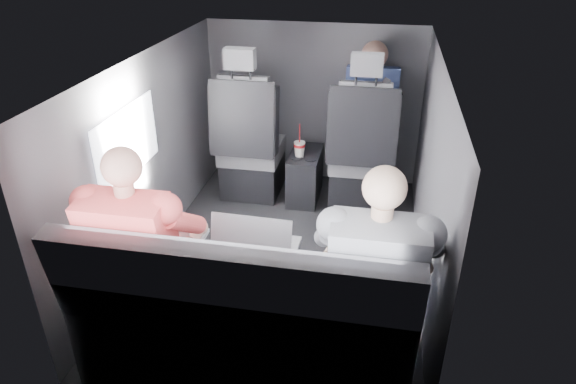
% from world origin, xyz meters
% --- Properties ---
extents(floor, '(2.60, 2.60, 0.00)m').
position_xyz_m(floor, '(0.00, 0.00, 0.00)').
color(floor, black).
rests_on(floor, ground).
extents(ceiling, '(2.60, 2.60, 0.00)m').
position_xyz_m(ceiling, '(0.00, 0.00, 1.35)').
color(ceiling, '#B2B2AD').
rests_on(ceiling, panel_back).
extents(panel_left, '(0.02, 2.60, 1.35)m').
position_xyz_m(panel_left, '(-0.90, 0.00, 0.68)').
color(panel_left, '#56565B').
rests_on(panel_left, floor).
extents(panel_right, '(0.02, 2.60, 1.35)m').
position_xyz_m(panel_right, '(0.90, 0.00, 0.68)').
color(panel_right, '#56565B').
rests_on(panel_right, floor).
extents(panel_front, '(1.80, 0.02, 1.35)m').
position_xyz_m(panel_front, '(0.00, 1.30, 0.68)').
color(panel_front, '#56565B').
rests_on(panel_front, floor).
extents(panel_back, '(1.80, 0.02, 1.35)m').
position_xyz_m(panel_back, '(0.00, -1.30, 0.68)').
color(panel_back, '#56565B').
rests_on(panel_back, floor).
extents(side_window, '(0.02, 0.75, 0.42)m').
position_xyz_m(side_window, '(-0.88, -0.30, 0.90)').
color(side_window, white).
rests_on(side_window, panel_left).
extents(seatbelt, '(0.35, 0.11, 0.59)m').
position_xyz_m(seatbelt, '(0.45, 0.67, 0.80)').
color(seatbelt, black).
rests_on(seatbelt, front_seat_right).
extents(front_seat_left, '(0.52, 0.58, 1.26)m').
position_xyz_m(front_seat_left, '(-0.45, 0.84, 0.40)').
color(front_seat_left, black).
rests_on(front_seat_left, floor).
extents(front_seat_right, '(0.52, 0.58, 1.26)m').
position_xyz_m(front_seat_right, '(0.45, 0.84, 0.40)').
color(front_seat_right, black).
rests_on(front_seat_right, floor).
extents(center_console, '(0.24, 0.48, 0.41)m').
position_xyz_m(center_console, '(0.00, 0.88, 0.20)').
color(center_console, black).
rests_on(center_console, floor).
extents(rear_bench, '(1.60, 0.57, 0.92)m').
position_xyz_m(rear_bench, '(0.00, -1.06, 0.31)').
color(rear_bench, slate).
rests_on(rear_bench, floor).
extents(soda_cup, '(0.09, 0.09, 0.28)m').
position_xyz_m(soda_cup, '(-0.03, 0.80, 0.47)').
color(soda_cup, white).
rests_on(soda_cup, center_console).
extents(laptop_white, '(0.34, 0.31, 0.25)m').
position_xyz_m(laptop_white, '(-0.45, -0.84, 0.63)').
color(laptop_white, silver).
rests_on(laptop_white, passenger_rear_left).
extents(laptop_silver, '(0.39, 0.35, 0.27)m').
position_xyz_m(laptop_silver, '(0.02, -0.84, 0.64)').
color(laptop_silver, '#A6A6AB').
rests_on(laptop_silver, rear_bench).
extents(laptop_black, '(0.39, 0.36, 0.26)m').
position_xyz_m(laptop_black, '(0.62, -0.77, 0.64)').
color(laptop_black, black).
rests_on(laptop_black, passenger_rear_right).
extents(passenger_rear_left, '(0.50, 0.62, 1.22)m').
position_xyz_m(passenger_rear_left, '(-0.49, -0.97, 0.63)').
color(passenger_rear_left, '#37373C').
rests_on(passenger_rear_left, rear_bench).
extents(passenger_rear_right, '(0.50, 0.62, 1.23)m').
position_xyz_m(passenger_rear_right, '(0.61, -0.97, 0.63)').
color(passenger_rear_right, navy).
rests_on(passenger_rear_right, rear_bench).
extents(passenger_front_right, '(0.41, 0.41, 0.83)m').
position_xyz_m(passenger_front_right, '(0.49, 1.10, 0.75)').
color(passenger_front_right, navy).
rests_on(passenger_front_right, front_seat_right).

